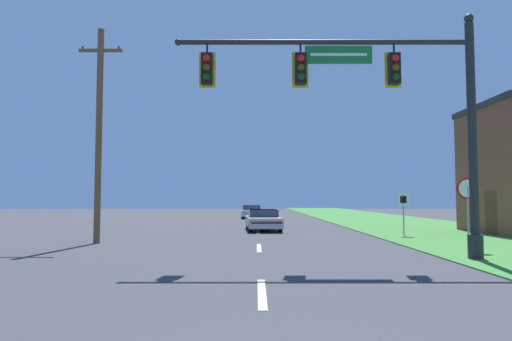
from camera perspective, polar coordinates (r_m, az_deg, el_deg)
grass_verge_right at (r=34.57m, az=17.81°, el=-6.35°), size 10.00×110.00×0.04m
road_center_line at (r=24.92m, az=0.08°, el=-7.70°), size 0.16×34.80×0.01m
signal_mast at (r=14.46m, az=16.03°, el=7.81°), size 9.22×0.47×7.42m
car_ahead at (r=26.30m, az=0.72°, el=-6.18°), size 2.09×4.71×1.19m
far_car at (r=42.63m, az=-0.72°, el=-5.17°), size 1.82×4.32×1.19m
stop_sign at (r=17.30m, az=24.74°, el=-3.04°), size 0.76×0.07×2.50m
route_sign_post at (r=23.10m, az=17.76°, el=-4.08°), size 0.55×0.06×2.03m
utility_pole_near at (r=19.93m, az=-19.22°, el=4.69°), size 1.80×0.26×8.88m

